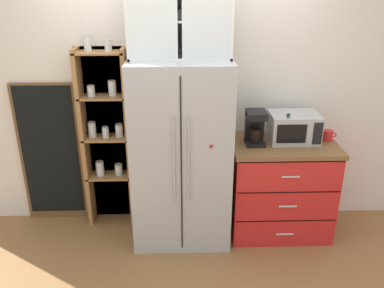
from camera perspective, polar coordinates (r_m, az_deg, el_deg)
name	(u,v)px	position (r m, az deg, el deg)	size (l,w,h in m)	color
ground_plane	(182,233)	(4.04, -1.44, -12.43)	(10.65, 10.65, 0.00)	olive
wall_back_cream	(180,96)	(3.85, -1.67, 6.86)	(4.95, 0.10, 2.55)	silver
refrigerator	(181,153)	(3.64, -1.58, -1.26)	(0.87, 0.69, 1.70)	#ADAFB5
pantry_shelf_column	(107,135)	(3.94, -11.94, 1.24)	(0.50, 0.25, 1.86)	brown
counter_cabinet	(280,187)	(3.95, 12.31, -5.99)	(0.96, 0.63, 0.92)	red
microwave	(293,127)	(3.78, 14.17, 2.30)	(0.44, 0.33, 0.26)	#ADAFB5
coffee_maker	(255,127)	(3.65, 8.91, 2.43)	(0.17, 0.20, 0.31)	black
mug_red	(328,135)	(3.90, 18.71, 1.15)	(0.12, 0.09, 0.10)	red
mug_charcoal	(285,139)	(3.73, 13.03, 0.71)	(0.11, 0.07, 0.09)	#2D2D33
bottle_amber	(286,132)	(3.68, 13.20, 1.74)	(0.06, 0.06, 0.28)	brown
bottle_green	(287,131)	(3.66, 13.27, 1.75)	(0.07, 0.07, 0.30)	#285B33
upper_cabinet	(179,20)	(3.38, -1.80, 17.13)	(0.83, 0.32, 0.60)	silver
chalkboard_menu	(51,154)	(4.17, -19.37, -1.33)	(0.60, 0.04, 1.43)	brown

